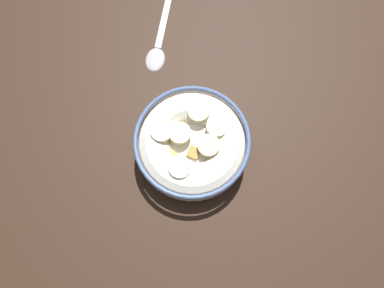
% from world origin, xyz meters
% --- Properties ---
extents(ground_plane, '(1.34, 1.34, 0.02)m').
position_xyz_m(ground_plane, '(0.00, 0.00, -0.01)').
color(ground_plane, '#332116').
extents(cereal_bowl, '(0.16, 0.16, 0.05)m').
position_xyz_m(cereal_bowl, '(0.00, 0.00, 0.03)').
color(cereal_bowl, silver).
rests_on(cereal_bowl, ground_plane).
extents(spoon, '(0.13, 0.11, 0.01)m').
position_xyz_m(spoon, '(0.07, 0.16, 0.00)').
color(spoon, '#B7B7BC').
rests_on(spoon, ground_plane).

